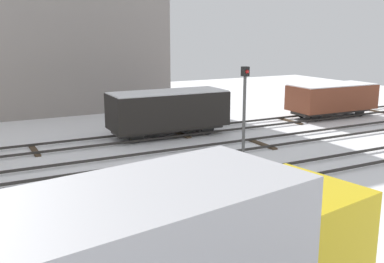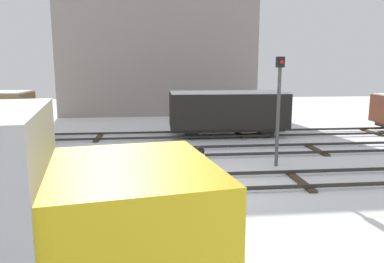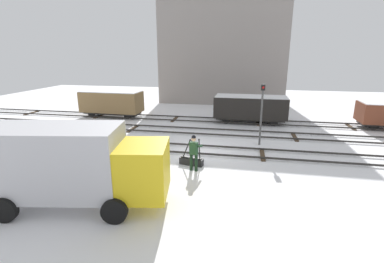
# 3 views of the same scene
# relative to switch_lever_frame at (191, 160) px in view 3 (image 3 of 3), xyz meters

# --- Properties ---
(ground_plane) EXTENTS (60.00, 60.00, 0.00)m
(ground_plane) POSITION_rel_switch_lever_frame_xyz_m (0.16, 2.10, -0.25)
(ground_plane) COLOR white
(track_main_line) EXTENTS (44.00, 1.94, 0.18)m
(track_main_line) POSITION_rel_switch_lever_frame_xyz_m (0.16, 2.10, -0.14)
(track_main_line) COLOR #2D2B28
(track_main_line) RESTS_ON ground_plane
(track_siding_near) EXTENTS (44.00, 1.94, 0.18)m
(track_siding_near) POSITION_rel_switch_lever_frame_xyz_m (0.16, 6.06, -0.13)
(track_siding_near) COLOR #2D2B28
(track_siding_near) RESTS_ON ground_plane
(track_siding_far) EXTENTS (44.00, 1.94, 0.18)m
(track_siding_far) POSITION_rel_switch_lever_frame_xyz_m (0.16, 9.72, -0.14)
(track_siding_far) COLOR #2D2B28
(track_siding_far) RESTS_ON ground_plane
(switch_lever_frame) EXTENTS (1.29, 0.60, 1.45)m
(switch_lever_frame) POSITION_rel_switch_lever_frame_xyz_m (0.00, 0.00, 0.00)
(switch_lever_frame) COLOR black
(switch_lever_frame) RESTS_ON ground_plane
(rail_worker) EXTENTS (0.64, 0.72, 1.82)m
(rail_worker) POSITION_rel_switch_lever_frame_xyz_m (0.25, -0.69, 0.79)
(rail_worker) COLOR black
(rail_worker) RESTS_ON ground_plane
(delivery_truck) EXTENTS (6.75, 3.24, 3.08)m
(delivery_truck) POSITION_rel_switch_lever_frame_xyz_m (-3.45, -4.74, 1.47)
(delivery_truck) COLOR gold
(delivery_truck) RESTS_ON ground_plane
(signal_post) EXTENTS (0.24, 0.32, 3.79)m
(signal_post) POSITION_rel_switch_lever_frame_xyz_m (3.58, 4.00, 2.08)
(signal_post) COLOR #4C4C4C
(signal_post) RESTS_ON ground_plane
(apartment_building) EXTENTS (14.10, 5.58, 12.70)m
(apartment_building) POSITION_rel_switch_lever_frame_xyz_m (-0.22, 20.06, 6.11)
(apartment_building) COLOR gray
(apartment_building) RESTS_ON ground_plane
(freight_car_near_switch) EXTENTS (5.43, 2.22, 2.32)m
(freight_car_near_switch) POSITION_rel_switch_lever_frame_xyz_m (-9.13, 9.72, 1.09)
(freight_car_near_switch) COLOR #2D2B28
(freight_car_near_switch) RESTS_ON ground_plane
(freight_car_far_end) EXTENTS (5.80, 2.32, 2.23)m
(freight_car_far_end) POSITION_rel_switch_lever_frame_xyz_m (3.01, 9.72, 1.05)
(freight_car_far_end) COLOR #2D2B28
(freight_car_far_end) RESTS_ON ground_plane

